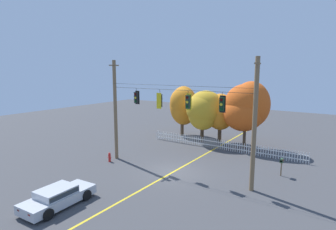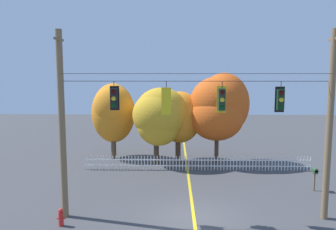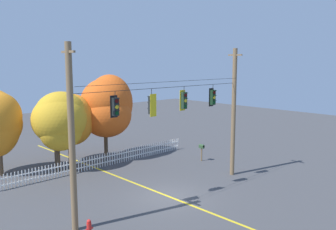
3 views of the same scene
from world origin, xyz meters
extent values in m
plane|color=#424244|center=(0.00, 0.00, 0.00)|extent=(80.00, 80.00, 0.00)
cube|color=gold|center=(0.00, 0.00, 0.00)|extent=(0.16, 36.00, 0.01)
cylinder|color=brown|center=(-6.14, 0.00, 4.39)|extent=(0.30, 0.30, 8.77)
cylinder|color=brown|center=(6.14, 0.00, 4.39)|extent=(0.30, 0.30, 8.77)
cube|color=brown|center=(-6.14, 0.00, 8.32)|extent=(0.10, 1.10, 0.10)
cube|color=brown|center=(6.14, 0.00, 8.32)|extent=(0.10, 1.10, 0.10)
cylinder|color=black|center=(0.00, 0.00, 6.45)|extent=(12.08, 0.02, 0.02)
cylinder|color=black|center=(0.00, -0.25, 6.79)|extent=(12.08, 0.02, 0.02)
cylinder|color=black|center=(-3.69, 0.00, 6.29)|extent=(0.03, 0.03, 0.33)
cube|color=black|center=(-3.69, 0.13, 5.67)|extent=(0.43, 0.02, 1.12)
cube|color=black|center=(-3.69, 0.00, 5.67)|extent=(0.30, 0.24, 0.90)
cylinder|color=#410706|center=(-3.69, -0.14, 5.97)|extent=(0.20, 0.03, 0.20)
cube|color=black|center=(-3.69, -0.18, 6.08)|extent=(0.22, 0.12, 0.06)
cylinder|color=yellow|center=(-3.69, -0.14, 5.67)|extent=(0.20, 0.03, 0.20)
cube|color=black|center=(-3.69, -0.18, 5.78)|extent=(0.22, 0.12, 0.06)
cylinder|color=#073513|center=(-3.69, -0.14, 5.37)|extent=(0.20, 0.03, 0.20)
cube|color=black|center=(-3.69, -0.18, 5.48)|extent=(0.22, 0.12, 0.06)
cylinder|color=black|center=(-1.30, 0.00, 6.25)|extent=(0.03, 0.03, 0.40)
cube|color=yellow|center=(-1.30, -0.13, 5.55)|extent=(0.43, 0.02, 1.23)
cube|color=black|center=(-1.30, 0.00, 5.55)|extent=(0.30, 0.24, 0.99)
cylinder|color=#410706|center=(-1.30, 0.14, 5.89)|extent=(0.20, 0.03, 0.20)
cube|color=black|center=(-1.30, 0.18, 6.00)|extent=(0.22, 0.12, 0.06)
cylinder|color=yellow|center=(-1.30, 0.14, 5.55)|extent=(0.20, 0.03, 0.20)
cube|color=black|center=(-1.30, 0.18, 5.67)|extent=(0.22, 0.12, 0.06)
cylinder|color=#073513|center=(-1.30, 0.14, 5.22)|extent=(0.20, 0.03, 0.20)
cube|color=black|center=(-1.30, 0.18, 5.34)|extent=(0.22, 0.12, 0.06)
cylinder|color=black|center=(1.22, 0.00, 6.28)|extent=(0.03, 0.03, 0.34)
cube|color=yellow|center=(1.22, 0.13, 5.62)|extent=(0.43, 0.02, 1.22)
cube|color=#1E3323|center=(1.22, 0.00, 5.62)|extent=(0.30, 0.24, 0.99)
cylinder|color=#410706|center=(1.22, -0.14, 5.95)|extent=(0.20, 0.03, 0.20)
cube|color=#1E3323|center=(1.22, -0.18, 6.06)|extent=(0.22, 0.12, 0.06)
cylinder|color=yellow|center=(1.22, -0.14, 5.62)|extent=(0.20, 0.03, 0.20)
cube|color=#1E3323|center=(1.22, -0.18, 5.73)|extent=(0.22, 0.12, 0.06)
cylinder|color=#073513|center=(1.22, -0.14, 5.29)|extent=(0.20, 0.03, 0.20)
cube|color=#1E3323|center=(1.22, -0.18, 5.40)|extent=(0.22, 0.12, 0.06)
cylinder|color=black|center=(3.87, 0.00, 6.27)|extent=(0.03, 0.03, 0.36)
cube|color=black|center=(3.87, 0.13, 5.62)|extent=(0.43, 0.02, 1.17)
cube|color=black|center=(3.87, 0.00, 5.62)|extent=(0.30, 0.24, 0.95)
cylinder|color=#410706|center=(3.87, -0.14, 5.94)|extent=(0.20, 0.03, 0.20)
cube|color=black|center=(3.87, -0.18, 6.05)|extent=(0.22, 0.12, 0.06)
cylinder|color=yellow|center=(3.87, -0.14, 5.62)|extent=(0.20, 0.03, 0.20)
cube|color=black|center=(3.87, -0.18, 5.74)|extent=(0.22, 0.12, 0.06)
cylinder|color=#073513|center=(3.87, -0.14, 5.30)|extent=(0.20, 0.03, 0.20)
cube|color=black|center=(3.87, -0.18, 5.42)|extent=(0.22, 0.12, 0.06)
cube|color=white|center=(-6.86, 7.85, 0.50)|extent=(0.06, 0.04, 1.01)
cube|color=white|center=(-6.63, 7.85, 0.50)|extent=(0.06, 0.04, 1.01)
cube|color=white|center=(-6.41, 7.85, 0.50)|extent=(0.06, 0.04, 1.01)
cube|color=white|center=(-6.18, 7.85, 0.50)|extent=(0.06, 0.04, 1.01)
cube|color=white|center=(-5.96, 7.85, 0.50)|extent=(0.06, 0.04, 1.01)
cube|color=white|center=(-5.74, 7.85, 0.50)|extent=(0.06, 0.04, 1.01)
cube|color=white|center=(-5.51, 7.85, 0.50)|extent=(0.06, 0.04, 1.01)
cube|color=white|center=(-5.29, 7.85, 0.50)|extent=(0.06, 0.04, 1.01)
cube|color=white|center=(-5.06, 7.85, 0.50)|extent=(0.06, 0.04, 1.01)
cube|color=white|center=(-4.84, 7.85, 0.50)|extent=(0.06, 0.04, 1.01)
cube|color=white|center=(-4.61, 7.85, 0.50)|extent=(0.06, 0.04, 1.01)
cube|color=white|center=(-4.39, 7.85, 0.50)|extent=(0.06, 0.04, 1.01)
cube|color=white|center=(-4.17, 7.85, 0.50)|extent=(0.06, 0.04, 1.01)
cube|color=white|center=(-3.94, 7.85, 0.50)|extent=(0.06, 0.04, 1.01)
cube|color=white|center=(-3.72, 7.85, 0.50)|extent=(0.06, 0.04, 1.01)
cube|color=white|center=(-3.49, 7.85, 0.50)|extent=(0.06, 0.04, 1.01)
cube|color=white|center=(-3.27, 7.85, 0.50)|extent=(0.06, 0.04, 1.01)
cube|color=white|center=(-3.04, 7.85, 0.50)|extent=(0.06, 0.04, 1.01)
cube|color=white|center=(-2.82, 7.85, 0.50)|extent=(0.06, 0.04, 1.01)
cube|color=white|center=(-2.60, 7.85, 0.50)|extent=(0.06, 0.04, 1.01)
cube|color=white|center=(-2.37, 7.85, 0.50)|extent=(0.06, 0.04, 1.01)
cube|color=white|center=(-2.15, 7.85, 0.50)|extent=(0.06, 0.04, 1.01)
cube|color=white|center=(-1.92, 7.85, 0.50)|extent=(0.06, 0.04, 1.01)
cube|color=white|center=(-1.70, 7.85, 0.50)|extent=(0.06, 0.04, 1.01)
cube|color=white|center=(-1.47, 7.85, 0.50)|extent=(0.06, 0.04, 1.01)
cube|color=white|center=(-1.25, 7.85, 0.50)|extent=(0.06, 0.04, 1.01)
cube|color=white|center=(-1.03, 7.85, 0.50)|extent=(0.06, 0.04, 1.01)
cube|color=white|center=(-0.80, 7.85, 0.50)|extent=(0.06, 0.04, 1.01)
cube|color=white|center=(-0.58, 7.85, 0.50)|extent=(0.06, 0.04, 1.01)
cube|color=white|center=(-0.35, 7.85, 0.50)|extent=(0.06, 0.04, 1.01)
cube|color=white|center=(-0.13, 7.85, 0.50)|extent=(0.06, 0.04, 1.01)
cube|color=white|center=(0.10, 7.85, 0.50)|extent=(0.06, 0.04, 1.01)
cube|color=white|center=(0.32, 7.85, 0.50)|extent=(0.06, 0.04, 1.01)
cube|color=white|center=(0.54, 7.85, 0.50)|extent=(0.06, 0.04, 1.01)
cube|color=white|center=(0.77, 7.85, 0.50)|extent=(0.06, 0.04, 1.01)
cube|color=white|center=(0.99, 7.85, 0.50)|extent=(0.06, 0.04, 1.01)
cube|color=white|center=(1.22, 7.85, 0.50)|extent=(0.06, 0.04, 1.01)
cube|color=white|center=(1.44, 7.85, 0.50)|extent=(0.06, 0.04, 1.01)
cube|color=white|center=(1.67, 7.85, 0.50)|extent=(0.06, 0.04, 1.01)
cube|color=white|center=(1.89, 7.85, 0.50)|extent=(0.06, 0.04, 1.01)
cube|color=white|center=(2.11, 7.85, 0.50)|extent=(0.06, 0.04, 1.01)
cube|color=white|center=(2.34, 7.85, 0.50)|extent=(0.06, 0.04, 1.01)
cube|color=white|center=(2.56, 7.85, 0.50)|extent=(0.06, 0.04, 1.01)
cube|color=white|center=(2.79, 7.85, 0.50)|extent=(0.06, 0.04, 1.01)
cube|color=white|center=(3.01, 7.85, 0.50)|extent=(0.06, 0.04, 1.01)
cube|color=white|center=(3.24, 7.85, 0.50)|extent=(0.06, 0.04, 1.01)
cube|color=white|center=(3.46, 7.85, 0.50)|extent=(0.06, 0.04, 1.01)
cube|color=white|center=(3.68, 7.85, 0.50)|extent=(0.06, 0.04, 1.01)
cube|color=white|center=(3.91, 7.85, 0.50)|extent=(0.06, 0.04, 1.01)
cube|color=white|center=(4.13, 7.85, 0.50)|extent=(0.06, 0.04, 1.01)
cube|color=white|center=(4.36, 7.85, 0.50)|extent=(0.06, 0.04, 1.01)
cube|color=white|center=(4.58, 7.85, 0.50)|extent=(0.06, 0.04, 1.01)
cube|color=white|center=(4.81, 7.85, 0.50)|extent=(0.06, 0.04, 1.01)
cube|color=white|center=(5.03, 7.85, 0.50)|extent=(0.06, 0.04, 1.01)
cube|color=white|center=(5.25, 7.85, 0.50)|extent=(0.06, 0.04, 1.01)
cube|color=white|center=(5.48, 7.85, 0.50)|extent=(0.06, 0.04, 1.01)
cube|color=white|center=(5.70, 7.85, 0.50)|extent=(0.06, 0.04, 1.01)
cube|color=white|center=(5.93, 7.85, 0.50)|extent=(0.06, 0.04, 1.01)
cube|color=white|center=(6.15, 7.85, 0.50)|extent=(0.06, 0.04, 1.01)
cube|color=white|center=(6.37, 7.85, 0.50)|extent=(0.06, 0.04, 1.01)
cube|color=white|center=(6.60, 7.85, 0.50)|extent=(0.06, 0.04, 1.01)
cube|color=white|center=(6.82, 7.85, 0.50)|extent=(0.06, 0.04, 1.01)
cube|color=white|center=(7.05, 7.85, 0.50)|extent=(0.06, 0.04, 1.01)
cube|color=white|center=(7.27, 7.85, 0.50)|extent=(0.06, 0.04, 1.01)
cube|color=white|center=(7.50, 7.85, 0.50)|extent=(0.06, 0.04, 1.01)
cube|color=white|center=(7.72, 7.85, 0.50)|extent=(0.06, 0.04, 1.01)
cube|color=white|center=(7.94, 7.85, 0.50)|extent=(0.06, 0.04, 1.01)
cube|color=white|center=(8.17, 7.85, 0.50)|extent=(0.06, 0.04, 1.01)
cube|color=white|center=(8.39, 7.85, 0.50)|extent=(0.06, 0.04, 1.01)
cube|color=white|center=(8.62, 7.85, 0.50)|extent=(0.06, 0.04, 1.01)
cube|color=white|center=(0.66, 7.88, 0.30)|extent=(15.92, 0.03, 0.08)
cube|color=white|center=(0.66, 7.88, 0.73)|extent=(15.92, 0.03, 0.08)
cylinder|color=brown|center=(-5.79, 10.98, 1.10)|extent=(0.39, 0.39, 2.20)
cylinder|color=#473828|center=(-2.29, 9.41, 1.13)|extent=(0.39, 0.39, 2.25)
ellipsoid|color=gold|center=(-2.09, 9.04, 3.13)|extent=(3.22, 2.64, 3.25)
ellipsoid|color=gold|center=(-2.04, 9.32, 3.75)|extent=(3.99, 3.66, 3.58)
ellipsoid|color=gold|center=(-1.91, 9.38, 4.14)|extent=(3.77, 3.14, 3.26)
cylinder|color=brown|center=(-0.65, 10.43, 1.18)|extent=(0.41, 0.41, 2.36)
ellipsoid|color=orange|center=(-0.52, 10.10, 3.48)|extent=(3.26, 2.96, 3.93)
ellipsoid|color=orange|center=(-0.70, 10.55, 3.68)|extent=(3.35, 3.21, 3.13)
cylinder|color=brown|center=(2.29, 9.95, 1.33)|extent=(0.31, 0.31, 2.66)
ellipsoid|color=#DB5619|center=(2.19, 9.56, 3.61)|extent=(4.06, 3.74, 3.60)
ellipsoid|color=#DB5619|center=(2.79, 9.99, 4.51)|extent=(3.78, 3.73, 4.67)
ellipsoid|color=#DB5619|center=(2.25, 9.81, 4.68)|extent=(4.04, 3.77, 3.78)
cylinder|color=red|center=(-6.00, -1.03, 0.32)|extent=(0.22, 0.22, 0.65)
sphere|color=red|center=(-6.00, -1.03, 0.71)|extent=(0.20, 0.20, 0.20)
cylinder|color=red|center=(-6.15, -1.03, 0.36)|extent=(0.08, 0.08, 0.08)
cylinder|color=red|center=(-5.85, -1.03, 0.36)|extent=(0.08, 0.08, 0.08)
cube|color=brown|center=(7.21, 3.79, 0.52)|extent=(0.08, 0.08, 1.04)
cube|color=#2D4C2D|center=(7.21, 3.79, 1.15)|extent=(0.22, 0.44, 0.20)
cylinder|color=#2D4C2D|center=(7.21, 3.79, 1.25)|extent=(0.22, 0.44, 0.22)
cube|color=red|center=(7.34, 3.69, 1.26)|extent=(0.02, 0.08, 0.12)
camera|label=1|loc=(11.24, -17.64, 7.90)|focal=29.74mm
camera|label=2|loc=(-0.93, -15.31, 6.81)|focal=36.03mm
camera|label=3|loc=(-14.04, -14.72, 7.91)|focal=38.62mm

